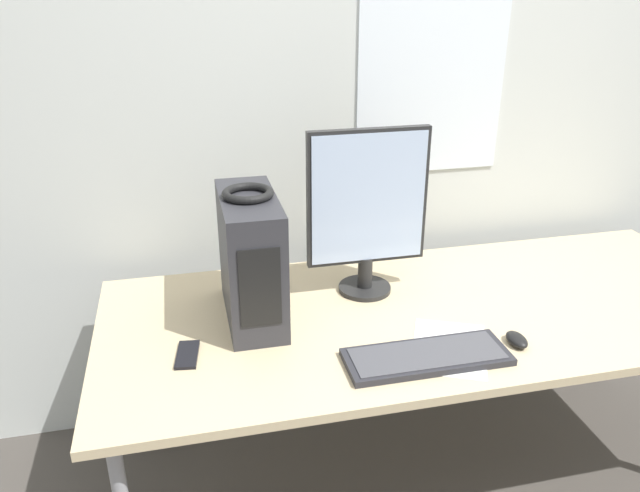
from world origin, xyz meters
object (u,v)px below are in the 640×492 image
keyboard (427,357)px  cell_phone (187,355)px  monitor_main (367,208)px  mouse (517,340)px  headphones (248,193)px  pc_tower (251,259)px

keyboard → cell_phone: keyboard is taller
monitor_main → cell_phone: 0.74m
monitor_main → mouse: size_ratio=6.32×
cell_phone → keyboard: bearing=-6.9°
headphones → monitor_main: bearing=11.8°
monitor_main → keyboard: monitor_main is taller
headphones → mouse: bearing=-25.2°
headphones → cell_phone: (-0.22, -0.19, -0.41)m
pc_tower → mouse: bearing=-25.1°
cell_phone → monitor_main: bearing=31.7°
cell_phone → mouse: bearing=-1.6°
headphones → monitor_main: (0.40, 0.08, -0.11)m
pc_tower → keyboard: size_ratio=0.86×
monitor_main → pc_tower: bearing=-168.1°
pc_tower → keyboard: pc_tower is taller
pc_tower → mouse: 0.84m
headphones → keyboard: bearing=-39.2°
pc_tower → monitor_main: monitor_main is taller
pc_tower → cell_phone: 0.35m
pc_tower → headphones: headphones is taller
keyboard → cell_phone: size_ratio=3.26×
mouse → headphones: bearing=154.8°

